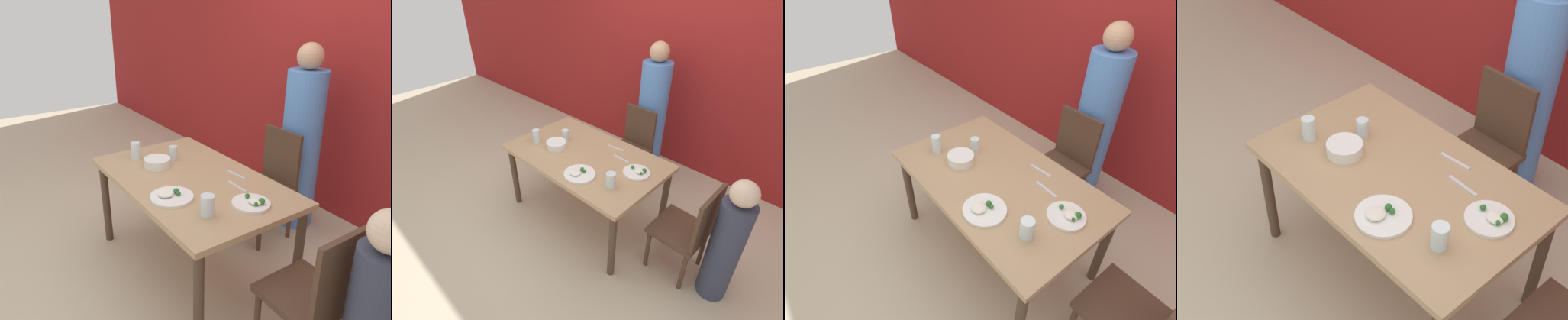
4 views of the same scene
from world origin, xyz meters
TOP-DOWN VIEW (x-y plane):
  - ground_plane at (0.00, 0.00)m, footprint 10.00×10.00m
  - wall_back at (0.00, 1.54)m, footprint 10.00×0.06m
  - dining_table at (0.00, 0.00)m, footprint 1.45×0.89m
  - chair_adult_spot at (-0.03, 0.78)m, footprint 0.40×0.40m
  - chair_child_spot at (1.06, 0.06)m, footprint 0.40×0.40m
  - person_adult at (-0.03, 1.12)m, footprint 0.32×0.32m
  - bowl_curry at (-0.30, -0.10)m, footprint 0.19×0.19m
  - plate_rice_adult at (0.52, 0.10)m, footprint 0.23×0.23m
  - plate_rice_child at (0.18, -0.26)m, footprint 0.27×0.27m
  - glass_water_tall at (0.46, -0.19)m, footprint 0.08×0.08m
  - glass_water_short at (-0.35, 0.07)m, footprint 0.07×0.07m
  - glass_water_center at (-0.52, -0.16)m, footprint 0.07×0.07m
  - fork_steel at (0.13, 0.29)m, footprint 0.18×0.04m
  - spoon_steel at (0.28, 0.18)m, footprint 0.18×0.03m

SIDE VIEW (x-z plane):
  - ground_plane at x=0.00m, z-range 0.00..0.00m
  - chair_adult_spot at x=-0.03m, z-range 0.04..0.93m
  - chair_child_spot at x=1.06m, z-range 0.04..0.93m
  - dining_table at x=0.00m, z-range 0.28..1.01m
  - person_adult at x=-0.03m, z-range -0.06..1.50m
  - fork_steel at x=0.13m, z-range 0.72..0.73m
  - spoon_steel at x=0.28m, z-range 0.72..0.73m
  - plate_rice_child at x=0.18m, z-range 0.71..0.76m
  - plate_rice_adult at x=0.52m, z-range 0.71..0.77m
  - bowl_curry at x=-0.30m, z-range 0.73..0.79m
  - glass_water_short at x=-0.35m, z-range 0.72..0.83m
  - glass_water_tall at x=0.46m, z-range 0.72..0.85m
  - glass_water_center at x=-0.52m, z-range 0.72..0.86m
  - wall_back at x=0.00m, z-range 0.00..2.70m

